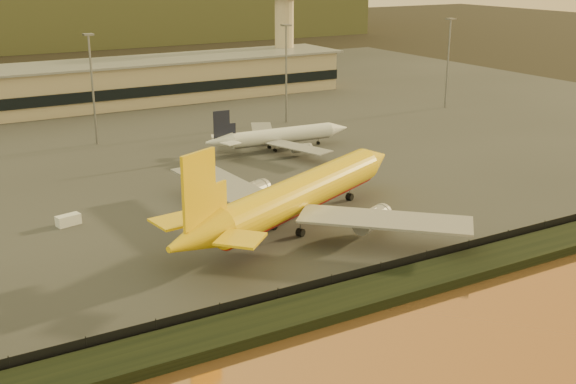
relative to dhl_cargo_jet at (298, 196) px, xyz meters
name	(u,v)px	position (x,y,z in m)	size (l,w,h in m)	color
ground	(317,250)	(-2.39, -9.47, -5.46)	(900.00, 900.00, 0.00)	black
embankment	(387,289)	(-2.39, -26.47, -4.76)	(320.00, 7.00, 1.40)	black
tarmac	(119,127)	(-2.39, 85.53, -5.36)	(320.00, 220.00, 0.20)	#2D2D2D
perimeter_fence	(369,274)	(-2.39, -22.47, -4.16)	(300.00, 0.05, 2.20)	black
terminal_building	(33,91)	(-16.91, 116.08, 0.78)	(202.00, 25.00, 12.60)	tan
control_tower	(284,21)	(67.61, 121.53, 16.20)	(11.20, 11.20, 35.50)	tan
apron_light_masts	(202,72)	(12.61, 65.53, 10.24)	(152.20, 12.20, 25.40)	slate
dhl_cargo_jet	(298,196)	(0.00, 0.00, 0.00)	(55.77, 52.86, 17.62)	#ECB70C
white_narrowbody_jet	(280,136)	(22.12, 44.80, -2.21)	(35.58, 34.69, 10.22)	silver
gse_vehicle_yellow	(339,180)	(18.86, 15.83, -4.37)	(3.99, 1.79, 1.79)	#ECB70C
gse_vehicle_white	(68,220)	(-31.83, 19.60, -4.40)	(3.84, 1.73, 1.73)	silver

